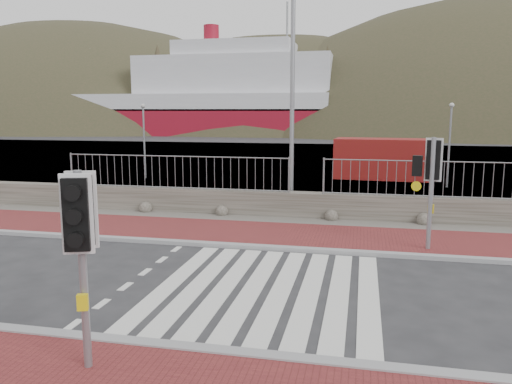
% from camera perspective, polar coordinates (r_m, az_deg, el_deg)
% --- Properties ---
extents(ground, '(220.00, 220.00, 0.00)m').
position_cam_1_polar(ground, '(10.75, 1.27, -11.03)').
color(ground, '#28282B').
rests_on(ground, ground).
extents(sidewalk_far, '(40.00, 3.00, 0.08)m').
position_cam_1_polar(sidewalk_far, '(14.99, 4.53, -5.02)').
color(sidewalk_far, maroon).
rests_on(sidewalk_far, ground).
extents(kerb_near, '(40.00, 0.25, 0.12)m').
position_cam_1_polar(kerb_near, '(8.05, -2.97, -17.93)').
color(kerb_near, gray).
rests_on(kerb_near, ground).
extents(kerb_far, '(40.00, 0.25, 0.12)m').
position_cam_1_polar(kerb_far, '(13.55, 3.68, -6.51)').
color(kerb_far, gray).
rests_on(kerb_far, ground).
extents(zebra_crossing, '(4.62, 5.60, 0.01)m').
position_cam_1_polar(zebra_crossing, '(10.75, 1.27, -11.00)').
color(zebra_crossing, silver).
rests_on(zebra_crossing, ground).
extents(gravel_strip, '(40.00, 1.50, 0.06)m').
position_cam_1_polar(gravel_strip, '(16.92, 5.43, -3.41)').
color(gravel_strip, '#59544C').
rests_on(gravel_strip, ground).
extents(stone_wall, '(40.00, 0.60, 0.90)m').
position_cam_1_polar(stone_wall, '(17.62, 5.76, -1.52)').
color(stone_wall, '#4D493F').
rests_on(stone_wall, ground).
extents(railing, '(18.07, 0.07, 1.22)m').
position_cam_1_polar(railing, '(17.27, 5.78, 2.86)').
color(railing, gray).
rests_on(railing, stone_wall).
extents(quay, '(120.00, 40.00, 0.50)m').
position_cam_1_polar(quay, '(38.04, 9.24, 3.50)').
color(quay, '#4C4C4F').
rests_on(quay, ground).
extents(water, '(220.00, 50.00, 0.05)m').
position_cam_1_polar(water, '(72.93, 10.69, 6.15)').
color(water, '#3F4C54').
rests_on(water, ground).
extents(ferry, '(50.00, 16.00, 20.00)m').
position_cam_1_polar(ferry, '(82.22, -6.82, 10.32)').
color(ferry, maroon).
rests_on(ferry, ground).
extents(hills_backdrop, '(254.00, 90.00, 100.00)m').
position_cam_1_polar(hills_backdrop, '(101.52, 14.52, -6.36)').
color(hills_backdrop, '#323520').
rests_on(hills_backdrop, ground).
extents(traffic_signal_near, '(0.48, 0.37, 2.93)m').
position_cam_1_polar(traffic_signal_near, '(7.31, -19.41, -4.03)').
color(traffic_signal_near, gray).
rests_on(traffic_signal_near, ground).
extents(traffic_signal_far, '(0.75, 0.40, 3.05)m').
position_cam_1_polar(traffic_signal_far, '(13.84, 19.32, 2.44)').
color(traffic_signal_far, gray).
rests_on(traffic_signal_far, ground).
extents(streetlight, '(1.86, 0.89, 9.18)m').
position_cam_1_polar(streetlight, '(18.28, 4.69, 13.74)').
color(streetlight, gray).
rests_on(streetlight, ground).
extents(shipping_container, '(5.45, 2.58, 2.21)m').
position_cam_1_polar(shipping_container, '(28.65, 14.36, 3.71)').
color(shipping_container, maroon).
rests_on(shipping_container, ground).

